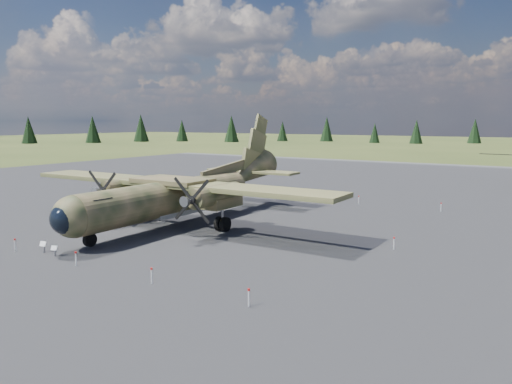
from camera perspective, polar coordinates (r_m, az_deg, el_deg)
The scene contains 7 objects.
ground at distance 41.70m, azimuth -6.79°, elevation -3.48°, with size 500.00×500.00×0.00m, color brown.
apron at distance 49.71m, azimuth 0.50°, elevation -1.54°, with size 120.00×120.00×0.04m, color #545459.
transport_plane at distance 41.00m, azimuth -8.53°, elevation 0.20°, with size 28.98×26.40×9.59m.
info_placard_left at distance 34.82m, azimuth -23.13°, elevation -5.59°, with size 0.49×0.28×0.73m.
info_placard_right at distance 33.61m, azimuth -22.04°, elevation -6.08°, with size 0.46×0.30×0.67m.
barrier_fence at distance 41.83m, azimuth -7.36°, elevation -2.74°, with size 33.12×29.62×0.85m.
treeline at distance 40.72m, azimuth -11.01°, elevation 2.87°, with size 342.13×342.79×10.99m.
Camera 1 is at (25.87, -31.62, 8.36)m, focal length 35.00 mm.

